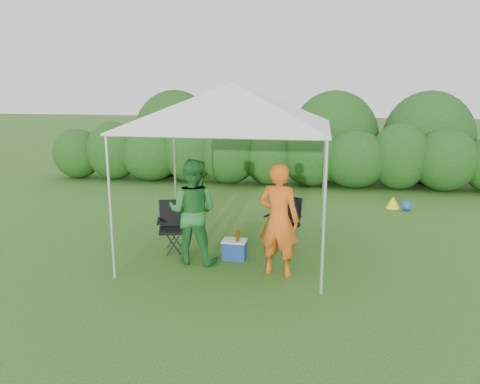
% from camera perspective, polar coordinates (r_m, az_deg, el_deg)
% --- Properties ---
extents(ground, '(70.00, 70.00, 0.00)m').
position_cam_1_polar(ground, '(7.69, -1.49, -8.28)').
color(ground, '#386821').
extents(hedge, '(13.21, 1.53, 1.80)m').
position_cam_1_polar(hedge, '(13.24, 3.62, 4.41)').
color(hedge, '#215119').
rests_on(hedge, ground).
extents(canopy, '(3.10, 3.10, 2.83)m').
position_cam_1_polar(canopy, '(7.66, -0.85, 10.56)').
color(canopy, silver).
rests_on(canopy, ground).
extents(chair_right, '(0.66, 0.65, 0.86)m').
position_cam_1_polar(chair_right, '(8.25, 5.53, -3.25)').
color(chair_right, black).
rests_on(chair_right, ground).
extents(chair_left, '(0.63, 0.60, 0.86)m').
position_cam_1_polar(chair_left, '(8.07, -8.13, -3.72)').
color(chair_left, black).
rests_on(chair_left, ground).
extents(man, '(0.70, 0.55, 1.70)m').
position_cam_1_polar(man, '(6.88, 4.73, -3.39)').
color(man, orange).
rests_on(man, ground).
extents(woman, '(0.85, 0.68, 1.67)m').
position_cam_1_polar(woman, '(7.40, -5.79, -2.38)').
color(woman, '#277A30').
rests_on(woman, ground).
extents(cooler, '(0.40, 0.29, 0.33)m').
position_cam_1_polar(cooler, '(7.66, -0.66, -7.02)').
color(cooler, navy).
rests_on(cooler, ground).
extents(bottle, '(0.06, 0.06, 0.23)m').
position_cam_1_polar(bottle, '(7.53, -0.27, -5.15)').
color(bottle, '#592D0C').
rests_on(bottle, cooler).
extents(lawn_toy, '(0.54, 0.45, 0.27)m').
position_cam_1_polar(lawn_toy, '(11.31, 18.53, -1.30)').
color(lawn_toy, yellow).
rests_on(lawn_toy, ground).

